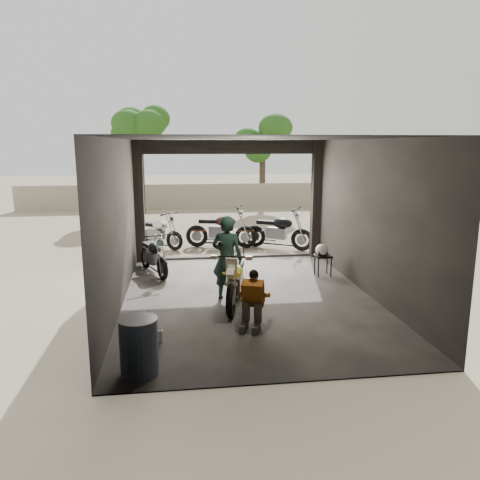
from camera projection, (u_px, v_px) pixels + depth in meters
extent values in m
plane|color=#7A6D56|center=(248.00, 298.00, 9.54)|extent=(80.00, 80.00, 0.00)
cube|color=#2D2B28|center=(248.00, 298.00, 9.54)|extent=(5.00, 7.00, 0.02)
plane|color=black|center=(249.00, 138.00, 8.90)|extent=(7.00, 7.00, 0.00)
cube|color=black|center=(290.00, 266.00, 5.82)|extent=(5.00, 0.02, 3.20)
cube|color=black|center=(119.00, 224.00, 8.90)|extent=(0.02, 7.00, 3.20)
cube|color=black|center=(370.00, 219.00, 9.54)|extent=(0.02, 7.00, 3.20)
cube|color=black|center=(139.00, 202.00, 12.20)|extent=(0.24, 0.24, 3.20)
cube|color=black|center=(316.00, 200.00, 12.81)|extent=(0.24, 0.24, 3.20)
cube|color=black|center=(229.00, 147.00, 12.26)|extent=(5.00, 0.16, 0.36)
cube|color=#2D2B28|center=(230.00, 257.00, 12.94)|extent=(5.00, 0.25, 0.08)
cube|color=gray|center=(206.00, 196.00, 23.02)|extent=(18.00, 0.30, 1.20)
cylinder|color=#382B1E|center=(141.00, 174.00, 20.94)|extent=(0.30, 0.30, 3.58)
ellipsoid|color=#1E4C14|center=(139.00, 122.00, 20.49)|extent=(2.20, 2.20, 3.14)
cylinder|color=#382B1E|center=(262.00, 175.00, 23.18)|extent=(0.30, 0.30, 3.20)
ellipsoid|color=#1E4C14|center=(263.00, 134.00, 22.78)|extent=(2.20, 2.20, 2.80)
imported|color=#152B25|center=(227.00, 258.00, 9.30)|extent=(0.74, 0.62, 1.73)
cube|color=black|center=(323.00, 256.00, 11.06)|extent=(0.37, 0.37, 0.04)
cylinder|color=black|center=(318.00, 268.00, 10.94)|extent=(0.03, 0.03, 0.49)
cylinder|color=black|center=(331.00, 268.00, 10.98)|extent=(0.03, 0.03, 0.49)
cylinder|color=black|center=(315.00, 265.00, 11.24)|extent=(0.03, 0.03, 0.49)
cylinder|color=black|center=(327.00, 264.00, 11.28)|extent=(0.03, 0.03, 0.49)
ellipsoid|color=white|center=(322.00, 250.00, 10.98)|extent=(0.36, 0.37, 0.28)
cylinder|color=#435571|center=(139.00, 348.00, 6.30)|extent=(0.67, 0.67, 0.80)
cylinder|color=black|center=(338.00, 212.00, 14.19)|extent=(0.08, 0.08, 2.12)
cylinder|color=silver|center=(340.00, 184.00, 13.99)|extent=(0.77, 0.03, 0.77)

